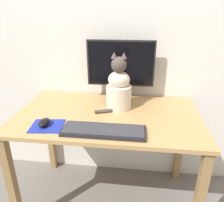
% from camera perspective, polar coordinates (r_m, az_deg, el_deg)
% --- Properties ---
extents(ground_plane, '(12.00, 12.00, 0.00)m').
position_cam_1_polar(ground_plane, '(1.92, -0.96, -24.00)').
color(ground_plane, slate).
extents(wall_back, '(7.00, 0.04, 2.50)m').
position_cam_1_polar(wall_back, '(1.70, 0.62, 17.80)').
color(wall_back, silver).
rests_on(wall_back, ground_plane).
extents(desk, '(1.22, 0.71, 0.76)m').
position_cam_1_polar(desk, '(1.51, -1.12, -6.93)').
color(desk, tan).
rests_on(desk, ground_plane).
extents(monitor, '(0.49, 0.17, 0.45)m').
position_cam_1_polar(monitor, '(1.61, 2.25, 8.81)').
color(monitor, black).
rests_on(monitor, desk).
extents(keyboard, '(0.47, 0.16, 0.02)m').
position_cam_1_polar(keyboard, '(1.24, -2.16, -7.68)').
color(keyboard, black).
rests_on(keyboard, desk).
extents(mousepad_left, '(0.20, 0.18, 0.00)m').
position_cam_1_polar(mousepad_left, '(1.36, -16.58, -6.26)').
color(mousepad_left, '#1E2D9E').
rests_on(mousepad_left, desk).
extents(computer_mouse_left, '(0.06, 0.10, 0.04)m').
position_cam_1_polar(computer_mouse_left, '(1.36, -17.27, -5.38)').
color(computer_mouse_left, black).
rests_on(computer_mouse_left, mousepad_left).
extents(cat, '(0.24, 0.21, 0.39)m').
position_cam_1_polar(cat, '(1.49, 1.75, 3.30)').
color(cat, beige).
rests_on(cat, desk).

